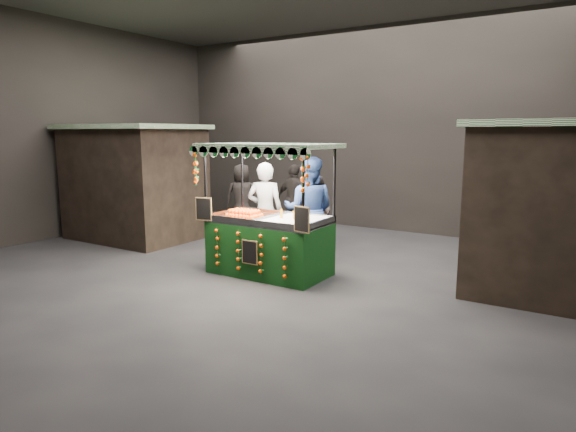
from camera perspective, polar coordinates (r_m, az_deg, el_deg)
The scene contains 11 objects.
ground at distance 8.51m, azimuth -2.27°, elevation -6.95°, with size 12.00×12.00×0.00m, color black.
market_hall at distance 8.21m, azimuth -2.43°, elevation 16.31°, with size 12.10×10.10×5.05m.
neighbour_stall_left at distance 11.93m, azimuth -17.24°, elevation 3.80°, with size 3.00×2.20×2.60m.
juice_stall at distance 8.47m, azimuth -2.21°, elevation -2.17°, with size 2.31×1.36×2.24m.
vendor_grey at distance 9.42m, azimuth -2.65°, elevation 0.52°, with size 0.80×0.67×1.88m.
vendor_blue at distance 9.23m, azimuth 2.41°, elevation 0.69°, with size 1.17×1.05×1.99m.
shopper_0 at distance 12.12m, azimuth -10.74°, elevation 1.90°, with size 0.72×0.63×1.67m.
shopper_1 at distance 10.10m, azimuth 3.28°, elevation 0.27°, with size 0.90×0.78×1.58m.
shopper_2 at distance 11.80m, azimuth 0.75°, elevation 1.88°, with size 1.00×0.44×1.68m.
shopper_3 at distance 11.47m, azimuth 23.02°, elevation 1.39°, with size 1.40×1.21×1.87m.
shopper_4 at distance 12.34m, azimuth -5.34°, elevation 2.14°, with size 0.97×0.89×1.67m.
Camera 1 is at (4.62, -6.72, 2.41)m, focal length 30.84 mm.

